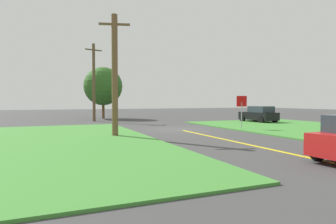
{
  "coord_description": "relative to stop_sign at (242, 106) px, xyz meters",
  "views": [
    {
      "loc": [
        -8.84,
        -19.43,
        2.08
      ],
      "look_at": [
        0.66,
        3.42,
        1.17
      ],
      "focal_mm": 30.53,
      "sensor_mm": 36.0,
      "label": 1
    }
  ],
  "objects": [
    {
      "name": "utility_pole_mid",
      "position": [
        -8.83,
        13.25,
        2.41
      ],
      "size": [
        1.77,
        0.57,
        8.12
      ],
      "color": "brown",
      "rests_on": "ground"
    },
    {
      "name": "stop_sign",
      "position": [
        0.0,
        0.0,
        0.0
      ],
      "size": [
        0.77,
        0.21,
        2.5
      ],
      "rotation": [
        0.0,
        0.0,
        2.91
      ],
      "color": "#9EA0A8",
      "rests_on": "ground"
    },
    {
      "name": "grass_verge_left",
      "position": [
        -13.86,
        -2.0,
        -1.73
      ],
      "size": [
        12.0,
        20.0,
        0.08
      ],
      "primitive_type": "cube",
      "color": "#408533",
      "rests_on": "ground"
    },
    {
      "name": "utility_pole_near",
      "position": [
        -9.58,
        -0.65,
        1.9
      ],
      "size": [
        1.77,
        0.59,
        7.18
      ],
      "color": "brown",
      "rests_on": "ground"
    },
    {
      "name": "ground_plane",
      "position": [
        -4.32,
        2.0,
        -1.77
      ],
      "size": [
        120.0,
        120.0,
        0.0
      ],
      "primitive_type": "plane",
      "color": "#3E3E3E"
    },
    {
      "name": "car_on_crossroad",
      "position": [
        6.13,
        5.35,
        -0.97
      ],
      "size": [
        2.16,
        3.96,
        1.62
      ],
      "rotation": [
        0.0,
        0.0,
        1.63
      ],
      "color": "black",
      "rests_on": "ground"
    },
    {
      "name": "oak_tree_left",
      "position": [
        -7.08,
        17.88,
        2.18
      ],
      "size": [
        4.68,
        4.68,
        6.3
      ],
      "color": "brown",
      "rests_on": "ground"
    },
    {
      "name": "grass_verge_right",
      "position": [
        5.22,
        -2.0,
        -1.73
      ],
      "size": [
        12.0,
        20.0,
        0.08
      ],
      "primitive_type": "cube",
      "color": "#408533",
      "rests_on": "ground"
    },
    {
      "name": "lane_stripe_center",
      "position": [
        -4.32,
        -6.0,
        -1.76
      ],
      "size": [
        0.2,
        14.0,
        0.01
      ],
      "primitive_type": "cube",
      "color": "yellow",
      "rests_on": "ground"
    }
  ]
}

